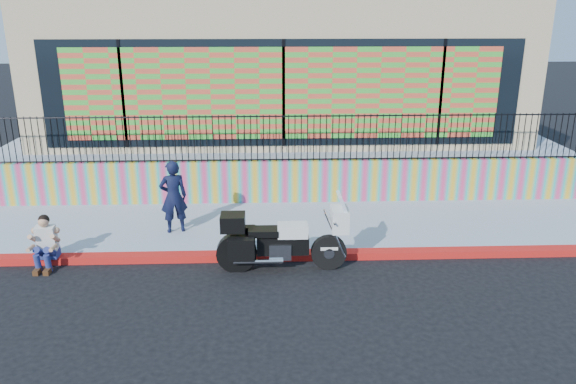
{
  "coord_description": "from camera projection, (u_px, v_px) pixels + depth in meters",
  "views": [
    {
      "loc": [
        -0.46,
        -10.72,
        4.98
      ],
      "look_at": [
        0.0,
        1.2,
        1.08
      ],
      "focal_mm": 35.0,
      "sensor_mm": 36.0,
      "label": 1
    }
  ],
  "objects": [
    {
      "name": "ground",
      "position": [
        290.0,
        259.0,
        11.75
      ],
      "size": [
        90.0,
        90.0,
        0.0
      ],
      "primitive_type": "plane",
      "color": "black",
      "rests_on": "ground"
    },
    {
      "name": "police_motorcycle",
      "position": [
        280.0,
        239.0,
        11.06
      ],
      "size": [
        2.55,
        0.84,
        1.59
      ],
      "color": "black",
      "rests_on": "ground"
    },
    {
      "name": "elevated_platform",
      "position": [
        280.0,
        140.0,
        19.48
      ],
      "size": [
        16.0,
        10.0,
        1.25
      ],
      "primitive_type": "cube",
      "color": "#8790A3",
      "rests_on": "ground"
    },
    {
      "name": "police_officer",
      "position": [
        173.0,
        197.0,
        12.54
      ],
      "size": [
        0.69,
        0.55,
        1.66
      ],
      "primitive_type": "imported",
      "rotation": [
        0.0,
        0.0,
        3.43
      ],
      "color": "black",
      "rests_on": "sidewalk"
    },
    {
      "name": "storefront_building",
      "position": [
        280.0,
        64.0,
        18.46
      ],
      "size": [
        14.0,
        8.06,
        4.0
      ],
      "color": "tan",
      "rests_on": "elevated_platform"
    },
    {
      "name": "sidewalk",
      "position": [
        287.0,
        226.0,
        13.29
      ],
      "size": [
        16.0,
        3.0,
        0.15
      ],
      "primitive_type": "cube",
      "color": "#8790A3",
      "rests_on": "ground"
    },
    {
      "name": "red_curb",
      "position": [
        290.0,
        255.0,
        11.73
      ],
      "size": [
        16.0,
        0.3,
        0.15
      ],
      "primitive_type": "cube",
      "color": "#B0200C",
      "rests_on": "ground"
    },
    {
      "name": "mural_wall",
      "position": [
        285.0,
        181.0,
        14.62
      ],
      "size": [
        16.0,
        0.2,
        1.1
      ],
      "primitive_type": "cube",
      "color": "#D6386E",
      "rests_on": "sidewalk"
    },
    {
      "name": "seated_man",
      "position": [
        45.0,
        247.0,
        11.2
      ],
      "size": [
        0.54,
        0.71,
        1.06
      ],
      "color": "navy",
      "rests_on": "ground"
    },
    {
      "name": "metal_fence",
      "position": [
        285.0,
        138.0,
        14.26
      ],
      "size": [
        15.8,
        0.04,
        1.2
      ],
      "primitive_type": null,
      "color": "black",
      "rests_on": "mural_wall"
    }
  ]
}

